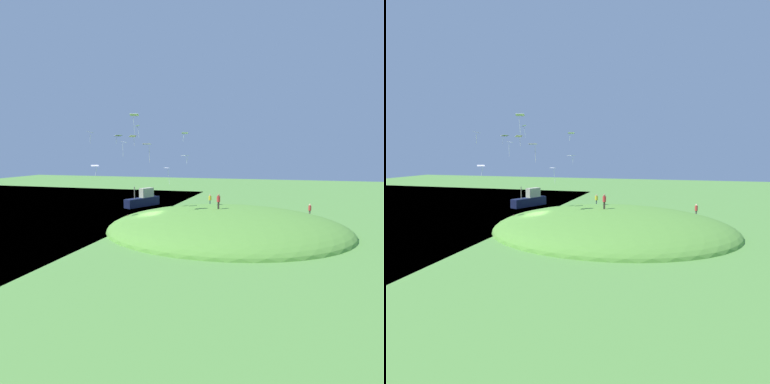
{
  "view_description": "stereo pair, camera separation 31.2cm",
  "coord_description": "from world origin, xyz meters",
  "views": [
    {
      "loc": [
        15.52,
        -37.71,
        9.12
      ],
      "look_at": [
        4.09,
        3.71,
        4.17
      ],
      "focal_mm": 32.87,
      "sensor_mm": 36.0,
      "label": 1
    },
    {
      "loc": [
        15.82,
        -37.62,
        9.12
      ],
      "look_at": [
        4.09,
        3.71,
        4.17
      ],
      "focal_mm": 32.87,
      "sensor_mm": 36.0,
      "label": 2
    }
  ],
  "objects": [
    {
      "name": "kite_8",
      "position": [
        0.9,
        11.33,
        11.74
      ],
      "size": [
        1.07,
        0.92,
        1.28
      ],
      "color": "silver"
    },
    {
      "name": "person_watching_kites",
      "position": [
        4.55,
        11.94,
        2.3
      ],
      "size": [
        0.48,
        0.48,
        1.59
      ],
      "rotation": [
        0.0,
        0.0,
        1.74
      ],
      "color": "#2C3246",
      "rests_on": "grass_hill"
    },
    {
      "name": "kite_2",
      "position": [
        -4.28,
        2.25,
        10.19
      ],
      "size": [
        0.82,
        0.99,
        1.88
      ],
      "color": "white"
    },
    {
      "name": "boat_on_lake",
      "position": [
        -7.94,
        16.41,
        1.05
      ],
      "size": [
        4.08,
        6.72,
        3.43
      ],
      "rotation": [
        0.0,
        0.0,
        1.15
      ],
      "color": "#131A37",
      "rests_on": "lake_water"
    },
    {
      "name": "kite_1",
      "position": [
        -0.64,
        -2.46,
        12.92
      ],
      "size": [
        1.08,
        0.88,
        2.12
      ],
      "color": "white"
    },
    {
      "name": "kite_7",
      "position": [
        3.09,
        4.14,
        8.61
      ],
      "size": [
        1.14,
        1.08,
        1.06
      ],
      "color": "white"
    },
    {
      "name": "kite_0",
      "position": [
        2.28,
        -0.35,
        7.14
      ],
      "size": [
        0.6,
        0.73,
        1.82
      ],
      "color": "white"
    },
    {
      "name": "grass_hill",
      "position": [
        8.64,
        2.22,
        0.0
      ],
      "size": [
        28.27,
        24.34,
        4.98
      ],
      "primitive_type": "ellipsoid",
      "color": "#5A9639",
      "rests_on": "ground_plane"
    },
    {
      "name": "kite_4",
      "position": [
        -5.87,
        -1.94,
        7.47
      ],
      "size": [
        1.02,
        0.97,
        1.23
      ],
      "color": "white"
    },
    {
      "name": "kite_10",
      "position": [
        -0.87,
        1.54,
        9.9
      ],
      "size": [
        1.14,
        0.93,
        2.28
      ],
      "color": "white"
    },
    {
      "name": "kite_9",
      "position": [
        -4.59,
        7.26,
        12.53
      ],
      "size": [
        0.62,
        0.81,
        1.73
      ],
      "color": "white"
    },
    {
      "name": "ground_plane",
      "position": [
        0.0,
        0.0,
        0.0
      ],
      "size": [
        160.0,
        160.0,
        0.0
      ],
      "primitive_type": "plane",
      "color": "#58903F"
    },
    {
      "name": "kite_6",
      "position": [
        -2.68,
        1.48,
        10.92
      ],
      "size": [
        0.97,
        0.97,
        1.26
      ],
      "color": "silver"
    },
    {
      "name": "mooring_post",
      "position": [
        -3.5,
        1.32,
        0.68
      ],
      "size": [
        0.14,
        0.14,
        1.36
      ],
      "primitive_type": "cylinder",
      "color": "brown",
      "rests_on": "ground_plane"
    },
    {
      "name": "kite_5",
      "position": [
        -7.55,
        7.16,
        11.31
      ],
      "size": [
        1.11,
        1.28,
        1.26
      ],
      "color": "white"
    },
    {
      "name": "person_on_hilltop",
      "position": [
        18.35,
        10.64,
        1.63
      ],
      "size": [
        0.5,
        0.5,
        1.71
      ],
      "rotation": [
        0.0,
        0.0,
        2.07
      ],
      "color": "#584747",
      "rests_on": "grass_hill"
    },
    {
      "name": "kite_3",
      "position": [
        -7.97,
        0.79,
        11.42
      ],
      "size": [
        0.98,
        1.15,
        1.48
      ],
      "color": "white"
    },
    {
      "name": "person_walking_path",
      "position": [
        7.74,
        2.03,
        3.59
      ],
      "size": [
        0.46,
        0.46,
        1.75
      ],
      "rotation": [
        0.0,
        0.0,
        3.34
      ],
      "color": "#372B26",
      "rests_on": "grass_hill"
    }
  ]
}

